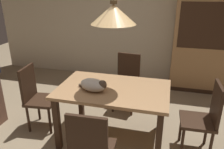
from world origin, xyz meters
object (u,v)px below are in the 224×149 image
Objects in this scene: dining_table at (113,95)px; cat_sleeping at (94,85)px; chair_near_front at (91,148)px; chair_left_side at (36,95)px; hutch_bookcase at (203,46)px; pendant_lamp at (114,14)px; chair_right_side at (205,116)px; chair_far_back at (127,79)px.

cat_sleeping reaches higher than dining_table.
chair_near_front is at bearing -89.79° from dining_table.
dining_table is 1.51× the size of chair_left_side.
dining_table is 0.76× the size of hutch_bookcase.
dining_table is at bearing -97.13° from pendant_lamp.
chair_left_side is 0.50× the size of hutch_bookcase.
chair_near_front is 1.00× the size of chair_right_side.
pendant_lamp reaches higher than chair_right_side.
chair_far_back is (1.14, 0.89, 0.00)m from chair_left_side.
chair_near_front is at bearing -89.79° from pendant_lamp.
chair_right_side is at bearing -37.98° from chair_far_back.
cat_sleeping is at bearing -102.37° from chair_far_back.
dining_table is at bearing -179.86° from chair_right_side.
chair_left_side is at bearing 172.14° from cat_sleeping.
cat_sleeping is (-1.34, -0.14, 0.32)m from chair_right_side.
dining_table is 1.08× the size of pendant_lamp.
pendant_lamp reaches higher than chair_near_front.
hutch_bookcase reaches higher than chair_near_front.
chair_near_front is at bearing -90.13° from chair_far_back.
chair_right_side is 0.50× the size of hutch_bookcase.
hutch_bookcase is at bearing 55.07° from cat_sleeping.
chair_right_side is at bearing -93.65° from hutch_bookcase.
pendant_lamp is at bearing -122.49° from hutch_bookcase.
hutch_bookcase is (1.25, 1.09, 0.38)m from chair_far_back.
chair_near_front is 0.72× the size of pendant_lamp.
pendant_lamp reaches higher than cat_sleeping.
pendant_lamp is at bearing 31.97° from cat_sleeping.
cat_sleeping is at bearing -174.19° from chair_right_side.
pendant_lamp is 2.46m from hutch_bookcase.
dining_table is at bearing 90.21° from chair_near_front.
chair_near_front is 1.76m from chair_far_back.
chair_left_side is 1.43m from chair_near_front.
chair_right_side is at bearing 5.81° from cat_sleeping.
cat_sleeping is at bearing 106.31° from chair_near_front.
chair_near_front is (1.13, -0.87, 0.00)m from chair_left_side.
dining_table is 1.51× the size of chair_right_side.
hutch_bookcase is at bearing 86.35° from chair_right_side.
dining_table is 2.35m from hutch_bookcase.
dining_table is at bearing 31.97° from cat_sleeping.
chair_far_back is (0.00, 1.76, 0.00)m from chair_near_front.
cat_sleeping is at bearing -148.03° from pendant_lamp.
chair_left_side is at bearing -179.73° from chair_right_side.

